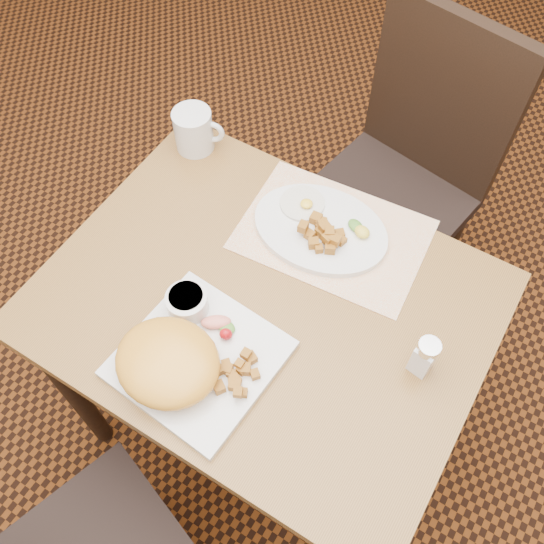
{
  "coord_description": "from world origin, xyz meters",
  "views": [
    {
      "loc": [
        0.33,
        -0.52,
        1.84
      ],
      "look_at": [
        0.0,
        0.03,
        0.82
      ],
      "focal_mm": 40.0,
      "sensor_mm": 36.0,
      "label": 1
    }
  ],
  "objects": [
    {
      "name": "ground",
      "position": [
        0.0,
        0.0,
        0.0
      ],
      "size": [
        8.0,
        8.0,
        0.0
      ],
      "primitive_type": "plane",
      "color": "black",
      "rests_on": "ground"
    },
    {
      "name": "table",
      "position": [
        0.0,
        0.0,
        0.64
      ],
      "size": [
        0.9,
        0.7,
        0.75
      ],
      "color": "olive",
      "rests_on": "ground"
    },
    {
      "name": "chair_far",
      "position": [
        0.05,
        0.67,
        0.54
      ],
      "size": [
        0.49,
        0.5,
        0.97
      ],
      "rotation": [
        0.0,
        0.0,
        2.97
      ],
      "color": "black",
      "rests_on": "ground"
    },
    {
      "name": "placemat",
      "position": [
        0.04,
        0.22,
        0.75
      ],
      "size": [
        0.42,
        0.31,
        0.0
      ],
      "primitive_type": "cube",
      "rotation": [
        0.0,
        0.0,
        0.08
      ],
      "color": "white",
      "rests_on": "table"
    },
    {
      "name": "plate_square",
      "position": [
        -0.04,
        -0.18,
        0.76
      ],
      "size": [
        0.3,
        0.3,
        0.02
      ],
      "primitive_type": "cube",
      "rotation": [
        0.0,
        0.0,
        -0.07
      ],
      "color": "silver",
      "rests_on": "table"
    },
    {
      "name": "plate_oval",
      "position": [
        0.01,
        0.21,
        0.76
      ],
      "size": [
        0.32,
        0.25,
        0.02
      ],
      "primitive_type": null,
      "rotation": [
        0.0,
        0.0,
        0.07
      ],
      "color": "silver",
      "rests_on": "placemat"
    },
    {
      "name": "hollandaise_mound",
      "position": [
        -0.07,
        -0.23,
        0.8
      ],
      "size": [
        0.2,
        0.18,
        0.07
      ],
      "color": "gold",
      "rests_on": "plate_square"
    },
    {
      "name": "ramekin",
      "position": [
        -0.12,
        -0.1,
        0.79
      ],
      "size": [
        0.08,
        0.08,
        0.05
      ],
      "color": "silver",
      "rests_on": "plate_square"
    },
    {
      "name": "garnish_sq",
      "position": [
        -0.04,
        -0.11,
        0.78
      ],
      "size": [
        0.08,
        0.06,
        0.03
      ],
      "color": "#387223",
      "rests_on": "plate_square"
    },
    {
      "name": "fried_egg",
      "position": [
        -0.05,
        0.25,
        0.77
      ],
      "size": [
        0.1,
        0.1,
        0.02
      ],
      "color": "white",
      "rests_on": "plate_oval"
    },
    {
      "name": "garnish_ov",
      "position": [
        0.09,
        0.24,
        0.78
      ],
      "size": [
        0.07,
        0.05,
        0.02
      ],
      "color": "#387223",
      "rests_on": "plate_oval"
    },
    {
      "name": "salt_shaker",
      "position": [
        0.33,
        0.03,
        0.8
      ],
      "size": [
        0.05,
        0.05,
        0.1
      ],
      "color": "white",
      "rests_on": "table"
    },
    {
      "name": "coffee_mug",
      "position": [
        -0.37,
        0.28,
        0.8
      ],
      "size": [
        0.12,
        0.09,
        0.1
      ],
      "color": "silver",
      "rests_on": "table"
    },
    {
      "name": "home_fries_sq",
      "position": [
        0.05,
        -0.18,
        0.78
      ],
      "size": [
        0.08,
        0.11,
        0.03
      ],
      "color": "#AE6D1C",
      "rests_on": "plate_square"
    },
    {
      "name": "home_fries_ov",
      "position": [
        0.03,
        0.19,
        0.78
      ],
      "size": [
        0.1,
        0.09,
        0.04
      ],
      "color": "#AE6D1C",
      "rests_on": "plate_oval"
    }
  ]
}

